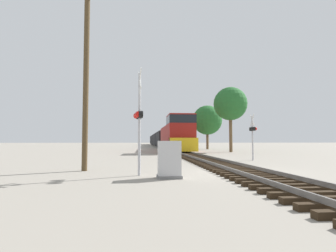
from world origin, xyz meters
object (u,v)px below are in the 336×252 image
at_px(crossing_signal_near, 139,116).
at_px(utility_pole, 86,73).
at_px(tree_mid_background, 207,120).
at_px(crossing_signal_far, 253,131).
at_px(tree_far_right, 230,104).
at_px(freight_train, 160,139).
at_px(relay_cabinet, 169,160).

relative_size(crossing_signal_near, utility_pole, 0.48).
bearing_deg(tree_mid_background, crossing_signal_far, -96.68).
relative_size(utility_pole, tree_mid_background, 1.21).
bearing_deg(tree_far_right, crossing_signal_near, -117.71).
distance_m(freight_train, utility_pole, 57.39).
xyz_separation_m(tree_far_right, tree_mid_background, (-0.13, 12.14, -1.21)).
height_order(utility_pole, tree_mid_background, utility_pole).
xyz_separation_m(crossing_signal_far, tree_mid_background, (3.12, 26.69, 2.98)).
height_order(relay_cabinet, tree_mid_background, tree_mid_background).
bearing_deg(crossing_signal_near, tree_mid_background, 153.16).
distance_m(crossing_signal_near, tree_mid_background, 36.62).
bearing_deg(tree_mid_background, utility_pole, -113.80).
distance_m(crossing_signal_far, utility_pole, 12.97).
bearing_deg(tree_mid_background, relay_cabinet, -106.38).
relative_size(freight_train, tree_mid_background, 11.13).
bearing_deg(freight_train, crossing_signal_far, -85.69).
distance_m(crossing_signal_far, tree_mid_background, 27.04).
bearing_deg(tree_far_right, crossing_signal_far, -102.62).
bearing_deg(crossing_signal_near, freight_train, 167.22).
relative_size(crossing_signal_near, tree_mid_background, 0.59).
bearing_deg(utility_pole, tree_mid_background, 66.20).
relative_size(freight_train, crossing_signal_near, 18.96).
height_order(crossing_signal_near, tree_mid_background, tree_mid_background).
xyz_separation_m(freight_train, utility_pole, (-7.41, -56.83, 3.02)).
height_order(freight_train, tree_mid_background, tree_mid_background).
distance_m(crossing_signal_far, relay_cabinet, 11.54).
bearing_deg(freight_train, tree_far_right, -78.97).
bearing_deg(crossing_signal_near, relay_cabinet, 46.21).
xyz_separation_m(utility_pole, tree_mid_background, (14.37, 32.58, 0.29)).
bearing_deg(utility_pole, crossing_signal_far, 27.63).
relative_size(freight_train, relay_cabinet, 58.74).
xyz_separation_m(crossing_signal_near, relay_cabinet, (1.24, -0.88, -1.81)).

